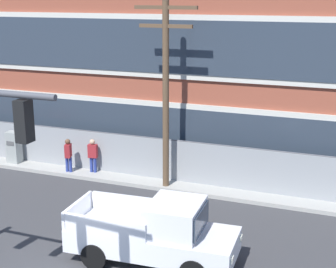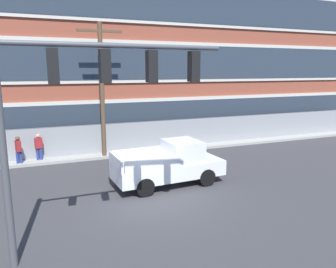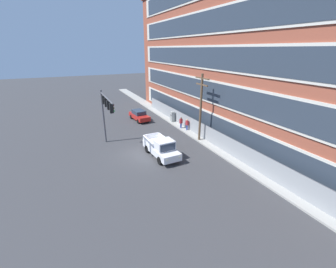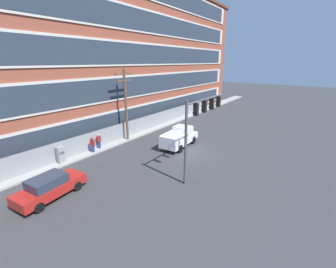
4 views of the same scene
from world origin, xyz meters
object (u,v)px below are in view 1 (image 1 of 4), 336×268
object	(u,v)px
electrical_cabinet	(14,149)
pedestrian_by_fence	(68,154)
utility_pole_near_corner	(166,85)
pedestrian_near_cabinet	(93,155)
pickup_truck_white	(157,234)

from	to	relation	value
electrical_cabinet	pedestrian_by_fence	size ratio (longest dim) A/B	0.98
utility_pole_near_corner	electrical_cabinet	xyz separation A→B (m)	(-7.85, 0.27, -3.60)
electrical_cabinet	pedestrian_near_cabinet	size ratio (longest dim) A/B	0.98
utility_pole_near_corner	electrical_cabinet	bearing A→B (deg)	178.06
pickup_truck_white	utility_pole_near_corner	world-z (taller)	utility_pole_near_corner
utility_pole_near_corner	electrical_cabinet	size ratio (longest dim) A/B	4.78
pickup_truck_white	pedestrian_by_fence	size ratio (longest dim) A/B	3.09
pickup_truck_white	utility_pole_near_corner	distance (m)	7.03
pedestrian_by_fence	pickup_truck_white	bearing A→B (deg)	-40.93
utility_pole_near_corner	pedestrian_near_cabinet	distance (m)	5.05
utility_pole_near_corner	pedestrian_near_cabinet	size ratio (longest dim) A/B	4.68
pickup_truck_white	pedestrian_by_fence	distance (m)	8.87
utility_pole_near_corner	pedestrian_near_cabinet	xyz separation A→B (m)	(-3.67, 0.39, -3.45)
pedestrian_near_cabinet	pickup_truck_white	bearing A→B (deg)	-47.48
electrical_cabinet	pedestrian_by_fence	bearing A→B (deg)	-4.29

